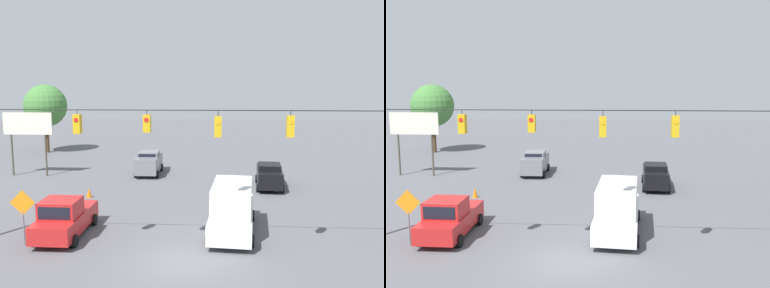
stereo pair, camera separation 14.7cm
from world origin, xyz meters
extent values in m
plane|color=#56565B|center=(0.00, 0.00, 0.00)|extent=(140.00, 140.00, 0.00)
cylinder|color=black|center=(0.00, -0.74, 6.87)|extent=(22.97, 0.04, 0.04)
cube|color=gold|center=(-4.80, -0.74, 6.17)|extent=(0.32, 0.36, 0.95)
cylinder|color=black|center=(-4.80, -0.74, 6.76)|extent=(0.03, 0.03, 0.22)
cylinder|color=orange|center=(-4.80, -0.55, 6.39)|extent=(0.20, 0.02, 0.20)
cube|color=gold|center=(-1.60, -0.74, 6.14)|extent=(0.32, 0.36, 0.92)
cylinder|color=black|center=(-1.60, -0.74, 6.73)|extent=(0.03, 0.03, 0.27)
cylinder|color=orange|center=(-1.60, -0.55, 6.35)|extent=(0.20, 0.02, 0.20)
cube|color=gold|center=(1.60, -0.74, 6.26)|extent=(0.32, 0.36, 0.79)
cylinder|color=black|center=(1.60, -0.74, 6.76)|extent=(0.03, 0.03, 0.21)
cylinder|color=red|center=(1.60, -0.55, 6.44)|extent=(0.20, 0.02, 0.20)
cube|color=gold|center=(4.80, -0.74, 6.22)|extent=(0.32, 0.36, 0.87)
cylinder|color=black|center=(4.80, -0.74, 6.76)|extent=(0.03, 0.03, 0.21)
cylinder|color=red|center=(4.80, -0.55, 6.42)|extent=(0.20, 0.02, 0.20)
cube|color=black|center=(-5.60, -14.03, 0.90)|extent=(2.09, 4.63, 1.16)
cube|color=black|center=(-5.60, -14.03, 1.66)|extent=(1.78, 2.09, 0.36)
cube|color=black|center=(-5.67, -15.04, 1.66)|extent=(1.44, 0.11, 0.25)
cylinder|color=black|center=(-6.60, -15.44, 0.32)|extent=(0.26, 0.65, 0.64)
cylinder|color=black|center=(-4.80, -15.56, 0.32)|extent=(0.26, 0.65, 0.64)
cylinder|color=black|center=(-6.40, -12.51, 0.32)|extent=(0.26, 0.65, 0.64)
cylinder|color=black|center=(-4.61, -12.63, 0.32)|extent=(0.26, 0.65, 0.64)
cube|color=red|center=(6.45, -3.16, 0.77)|extent=(2.11, 5.06, 0.90)
cube|color=red|center=(6.45, -2.56, 1.67)|extent=(1.90, 1.84, 0.90)
cube|color=black|center=(6.47, -1.64, 1.67)|extent=(1.63, 0.04, 0.63)
cylinder|color=black|center=(7.49, -1.54, 0.32)|extent=(0.23, 0.64, 0.64)
cylinder|color=black|center=(5.45, -1.51, 0.32)|extent=(0.23, 0.64, 0.64)
cylinder|color=black|center=(7.44, -4.81, 0.32)|extent=(0.23, 0.64, 0.64)
cylinder|color=black|center=(5.40, -4.79, 0.32)|extent=(0.23, 0.64, 0.64)
cube|color=silver|center=(-2.42, -4.14, 0.82)|extent=(2.74, 6.50, 1.00)
cube|color=silver|center=(-2.39, -3.83, 2.05)|extent=(2.37, 4.21, 1.45)
cube|color=black|center=(-2.57, -5.86, 2.05)|extent=(1.75, 0.17, 1.02)
cylinder|color=black|center=(-3.69, -6.10, 0.32)|extent=(0.27, 0.66, 0.64)
cylinder|color=black|center=(-1.51, -6.29, 0.32)|extent=(0.27, 0.66, 0.64)
cylinder|color=black|center=(-3.33, -2.00, 0.32)|extent=(0.27, 0.66, 0.64)
cylinder|color=black|center=(-1.15, -2.19, 0.32)|extent=(0.27, 0.66, 0.64)
cube|color=slate|center=(4.36, -18.18, 0.99)|extent=(1.84, 4.48, 1.34)
cube|color=slate|center=(4.36, -18.18, 1.84)|extent=(1.69, 1.97, 0.36)
cube|color=black|center=(4.35, -17.18, 1.84)|extent=(1.47, 0.02, 0.25)
cylinder|color=black|center=(5.27, -16.72, 0.32)|extent=(0.22, 0.64, 0.64)
cylinder|color=black|center=(3.43, -16.73, 0.32)|extent=(0.22, 0.64, 0.64)
cylinder|color=black|center=(5.28, -19.64, 0.32)|extent=(0.22, 0.64, 0.64)
cylinder|color=black|center=(3.44, -19.64, 0.32)|extent=(0.22, 0.64, 0.64)
cone|color=orange|center=(7.15, -3.76, 0.35)|extent=(0.39, 0.39, 0.70)
cone|color=orange|center=(7.29, -6.04, 0.35)|extent=(0.39, 0.39, 0.70)
cone|color=orange|center=(7.35, -8.16, 0.35)|extent=(0.39, 0.39, 0.70)
cone|color=orange|center=(7.39, -10.43, 0.35)|extent=(0.39, 0.39, 0.70)
cylinder|color=#4C473D|center=(13.06, -17.01, 1.79)|extent=(0.16, 0.16, 3.59)
cylinder|color=#4C473D|center=(16.03, -17.01, 1.79)|extent=(0.16, 0.16, 3.59)
cube|color=silver|center=(14.54, -17.01, 4.52)|extent=(4.23, 0.12, 1.87)
cylinder|color=slate|center=(8.01, -1.61, 0.90)|extent=(0.06, 0.06, 1.80)
cube|color=orange|center=(8.01, -1.61, 2.21)|extent=(1.27, 0.04, 1.27)
cylinder|color=#4C3823|center=(17.71, -28.80, 2.01)|extent=(0.46, 0.46, 4.02)
sphere|color=#427A38|center=(17.71, -28.80, 5.33)|extent=(4.75, 4.75, 4.75)
camera|label=1|loc=(-1.54, 18.29, 8.22)|focal=40.00mm
camera|label=2|loc=(-1.69, 18.28, 8.22)|focal=40.00mm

